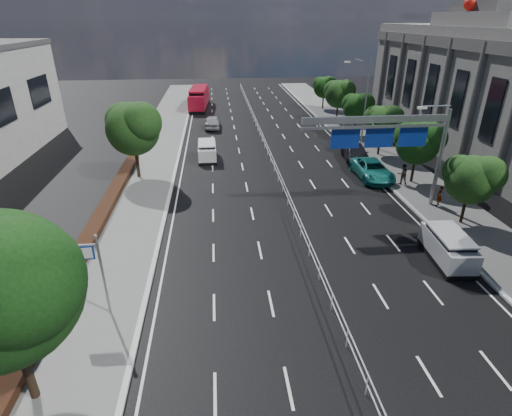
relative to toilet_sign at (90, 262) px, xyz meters
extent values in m
plane|color=black|center=(10.95, 0.00, -2.94)|extent=(160.00, 160.00, 0.00)
cube|color=slate|center=(-0.55, 0.00, -2.87)|extent=(5.00, 140.00, 0.14)
cube|color=silver|center=(1.95, 0.00, -2.87)|extent=(0.25, 140.00, 0.15)
cube|color=silver|center=(19.95, 0.00, -2.87)|extent=(0.25, 140.00, 0.15)
cube|color=silver|center=(10.95, 22.50, -1.94)|extent=(0.05, 85.00, 0.05)
cube|color=silver|center=(10.95, 22.50, -2.39)|extent=(0.05, 85.00, 0.05)
cube|color=black|center=(-2.35, 5.00, -2.58)|extent=(1.00, 36.00, 0.44)
cylinder|color=gray|center=(0.45, 0.00, -0.84)|extent=(0.12, 0.12, 4.20)
sphere|color=gray|center=(0.45, 0.00, 1.31)|extent=(0.18, 0.18, 0.18)
cylinder|color=gray|center=(-0.10, 0.00, 0.91)|extent=(1.30, 0.07, 0.07)
cube|color=navy|center=(-0.40, 0.00, 0.51)|extent=(1.35, 0.06, 0.68)
cube|color=white|center=(-0.40, 0.04, 0.51)|extent=(1.20, 0.01, 0.54)
cube|color=white|center=(-0.40, -0.04, 0.51)|extent=(1.20, 0.01, 0.54)
cylinder|color=gray|center=(21.55, 10.00, 0.66)|extent=(0.28, 0.28, 7.20)
cube|color=gray|center=(16.55, 10.00, 3.66)|extent=(10.20, 0.25, 0.45)
cube|color=gray|center=(16.55, 10.00, 3.16)|extent=(10.20, 0.18, 0.18)
cylinder|color=gray|center=(20.55, 10.00, 4.46)|extent=(2.00, 0.10, 0.10)
cube|color=silver|center=(19.55, 10.00, 4.36)|extent=(0.60, 0.25, 0.15)
cube|color=navy|center=(19.35, 10.18, 2.36)|extent=(2.00, 0.08, 1.40)
cube|color=white|center=(19.35, 10.23, 2.36)|extent=(1.80, 0.02, 1.20)
cube|color=navy|center=(16.95, 10.18, 2.36)|extent=(2.00, 0.08, 1.40)
cube|color=white|center=(16.95, 10.23, 2.36)|extent=(1.80, 0.02, 1.20)
cube|color=navy|center=(14.55, 10.18, 2.36)|extent=(2.00, 0.08, 1.40)
cube|color=white|center=(14.55, 10.23, 2.36)|extent=(1.80, 0.02, 1.20)
cylinder|color=gray|center=(21.75, 26.00, 1.56)|extent=(0.16, 0.16, 9.00)
cylinder|color=gray|center=(20.55, 26.00, 5.86)|extent=(0.10, 2.40, 0.10)
cube|color=silver|center=(19.35, 26.00, 5.71)|extent=(0.60, 0.25, 0.15)
cube|color=slate|center=(34.95, 22.00, 3.06)|extent=(14.00, 36.00, 12.00)
cube|color=#4C4947|center=(27.85, 22.00, 7.66)|extent=(0.40, 36.00, 1.00)
sphere|color=#B2140C|center=(28.75, 22.00, 10.86)|extent=(1.10, 1.10, 1.10)
cylinder|color=black|center=(-1.25, -4.50, -0.94)|extent=(0.32, 0.32, 4.00)
sphere|color=black|center=(-0.21, -5.28, 2.82)|extent=(3.90, 3.90, 3.90)
cylinder|color=black|center=(-1.05, 18.00, -1.19)|extent=(0.28, 0.28, 3.50)
sphere|color=#123912|center=(-1.05, 18.00, 1.40)|extent=(4.40, 4.40, 4.40)
sphere|color=#123912|center=(-0.17, 17.34, 2.10)|extent=(3.30, 3.30, 3.30)
sphere|color=#123912|center=(-1.82, 18.66, 1.96)|extent=(3.08, 3.08, 3.08)
cylinder|color=black|center=(22.15, 7.00, -1.64)|extent=(0.21, 0.21, 2.60)
sphere|color=#123912|center=(22.15, 7.00, 0.28)|extent=(3.20, 3.20, 3.20)
sphere|color=#123912|center=(22.79, 6.52, 0.80)|extent=(2.40, 2.40, 2.40)
sphere|color=#123912|center=(21.59, 7.48, 0.70)|extent=(2.24, 2.24, 2.24)
cylinder|color=black|center=(22.15, 14.50, -1.54)|extent=(0.22, 0.22, 2.80)
sphere|color=black|center=(22.15, 14.50, 0.53)|extent=(3.50, 3.50, 3.50)
sphere|color=black|center=(22.85, 13.97, 1.09)|extent=(2.62, 2.62, 2.62)
sphere|color=black|center=(21.54, 15.03, 0.98)|extent=(2.45, 2.45, 2.45)
cylinder|color=black|center=(22.15, 22.00, -1.59)|extent=(0.22, 0.22, 2.70)
sphere|color=#123912|center=(22.15, 22.00, 0.40)|extent=(3.30, 3.30, 3.30)
sphere|color=#123912|center=(22.81, 21.50, 0.94)|extent=(2.48, 2.48, 2.47)
sphere|color=#123912|center=(21.58, 22.50, 0.84)|extent=(2.31, 2.31, 2.31)
cylinder|color=black|center=(22.15, 29.50, -1.62)|extent=(0.21, 0.21, 2.65)
sphere|color=black|center=(22.15, 29.50, 0.34)|extent=(3.20, 3.20, 3.20)
sphere|color=black|center=(22.79, 29.02, 0.87)|extent=(2.40, 2.40, 2.40)
sphere|color=black|center=(21.59, 29.98, 0.77)|extent=(2.24, 2.24, 2.24)
cylinder|color=black|center=(22.15, 37.00, -1.52)|extent=(0.23, 0.23, 2.85)
sphere|color=#123912|center=(22.15, 37.00, 0.59)|extent=(3.60, 3.60, 3.60)
sphere|color=#123912|center=(22.87, 36.46, 1.16)|extent=(2.70, 2.70, 2.70)
sphere|color=#123912|center=(21.52, 37.54, 1.05)|extent=(2.52, 2.52, 2.52)
cylinder|color=black|center=(22.15, 44.50, -1.64)|extent=(0.21, 0.21, 2.60)
sphere|color=black|center=(22.15, 44.50, 0.28)|extent=(3.10, 3.10, 3.10)
sphere|color=black|center=(22.77, 44.03, 0.80)|extent=(2.32, 2.33, 2.32)
sphere|color=black|center=(21.61, 44.97, 0.70)|extent=(2.17, 2.17, 2.17)
cube|color=black|center=(4.87, 22.54, -2.80)|extent=(1.83, 4.07, 0.29)
cube|color=white|center=(4.87, 22.54, -2.10)|extent=(1.79, 3.99, 1.19)
cube|color=black|center=(4.87, 22.54, -1.51)|extent=(1.63, 2.88, 0.53)
cube|color=white|center=(4.87, 22.54, -1.25)|extent=(1.70, 3.12, 0.11)
cylinder|color=black|center=(4.18, 21.22, -2.65)|extent=(0.26, 0.60, 0.59)
cylinder|color=black|center=(5.61, 21.25, -2.65)|extent=(0.26, 0.60, 0.59)
cylinder|color=black|center=(4.12, 23.83, -2.65)|extent=(0.26, 0.60, 0.59)
cylinder|color=black|center=(5.55, 23.86, -2.65)|extent=(0.26, 0.60, 0.59)
cube|color=black|center=(3.45, 47.60, -2.79)|extent=(3.05, 10.22, 0.30)
cube|color=maroon|center=(3.45, 47.60, -1.50)|extent=(2.99, 10.02, 2.05)
cube|color=black|center=(3.45, 47.60, -0.47)|extent=(2.62, 7.25, 0.90)
cube|color=maroon|center=(3.45, 47.60, -0.02)|extent=(2.76, 7.84, 0.18)
cylinder|color=black|center=(2.26, 44.41, -2.63)|extent=(0.30, 0.64, 0.62)
cylinder|color=black|center=(4.23, 44.28, -2.63)|extent=(0.30, 0.64, 0.62)
cylinder|color=black|center=(2.68, 50.92, -2.63)|extent=(0.30, 0.64, 0.62)
cylinder|color=black|center=(4.65, 50.79, -2.63)|extent=(0.30, 0.64, 0.62)
imported|color=#A2A4AA|center=(5.41, 34.85, -2.15)|extent=(2.04, 4.71, 1.58)
imported|color=black|center=(3.33, 52.54, -2.12)|extent=(1.75, 5.00, 1.65)
cube|color=black|center=(18.79, 2.85, -2.80)|extent=(2.13, 4.33, 0.29)
cube|color=#96989D|center=(18.79, 2.85, -2.11)|extent=(2.09, 4.24, 1.18)
cube|color=black|center=(18.79, 2.85, -1.52)|extent=(1.85, 3.09, 0.52)
cube|color=#96989D|center=(18.79, 2.85, -1.25)|extent=(1.94, 3.34, 0.10)
cylinder|color=black|center=(17.94, 1.56, -2.65)|extent=(0.30, 0.61, 0.59)
cylinder|color=black|center=(19.40, 1.44, -2.65)|extent=(0.30, 0.61, 0.59)
cylinder|color=black|center=(18.18, 4.27, -2.65)|extent=(0.30, 0.61, 0.59)
cylinder|color=black|center=(19.63, 4.14, -2.65)|extent=(0.30, 0.61, 0.59)
imported|color=#1A7670|center=(19.20, 15.89, -2.17)|extent=(2.59, 5.56, 1.54)
imported|color=black|center=(19.25, 20.52, -2.16)|extent=(2.83, 5.62, 1.56)
imported|color=gray|center=(21.94, 9.71, -2.04)|extent=(0.66, 0.65, 1.53)
imported|color=gray|center=(21.07, 14.05, -1.94)|extent=(0.93, 0.77, 1.74)
camera|label=1|loc=(5.83, -15.56, 9.84)|focal=28.00mm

